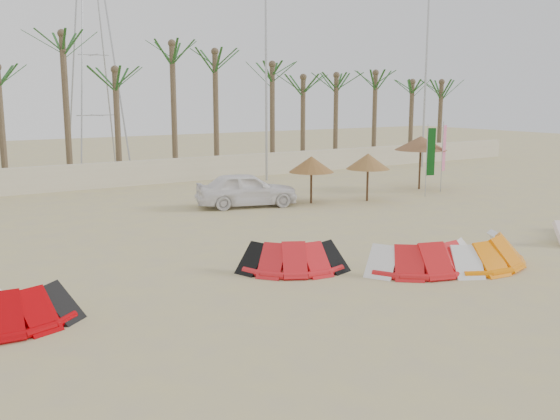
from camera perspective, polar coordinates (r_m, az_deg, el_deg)
ground at (r=14.54m, az=12.93°, el=-8.72°), size 120.00×120.00×0.00m
boundary_wall at (r=33.32m, az=-14.93°, el=3.15°), size 60.00×0.30×1.30m
palm_line at (r=34.75m, az=-15.09°, el=13.02°), size 52.00×4.00×7.70m
lamp_c at (r=34.58m, az=-1.22°, el=12.26°), size 1.25×0.14×11.00m
lamp_d at (r=42.07m, az=13.21°, el=11.68°), size 1.25×0.14×11.00m
pylon at (r=39.39m, az=-16.16°, el=3.23°), size 3.00×3.00×14.00m
kite_red_left at (r=14.22m, az=-24.20°, el=-8.07°), size 3.08×1.66×0.90m
kite_red_mid at (r=17.04m, az=0.63°, el=-4.13°), size 3.36×2.53×0.90m
kite_red_right at (r=17.46m, az=12.51°, el=-4.01°), size 3.62×2.31×0.90m
kite_orange at (r=18.51m, az=17.77°, el=-3.44°), size 3.62×2.30×0.90m
parasol_left at (r=27.28m, az=2.89°, el=4.19°), size 2.00×2.00×2.08m
parasol_mid at (r=28.13m, az=8.05°, el=4.42°), size 1.96×1.96×2.14m
parasol_right at (r=32.12m, az=12.75°, el=5.98°), size 2.61×2.61×2.68m
flag_pink at (r=31.58m, az=14.84°, el=5.31°), size 0.44×0.18×3.44m
flag_green at (r=29.89m, az=13.51°, el=5.02°), size 0.45×0.13×3.38m
car at (r=26.63m, az=-3.08°, el=1.90°), size 4.62×2.87×1.47m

